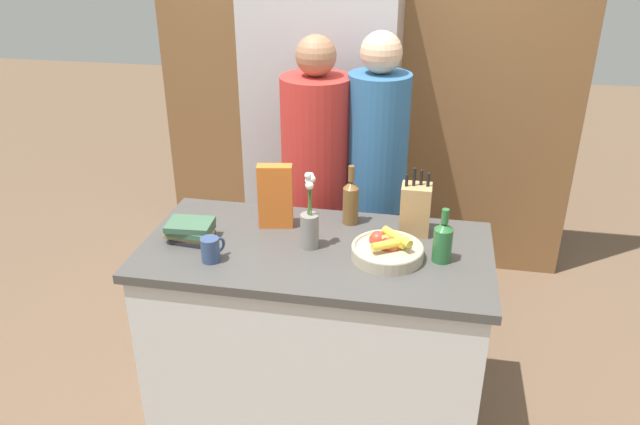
{
  "coord_description": "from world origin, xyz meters",
  "views": [
    {
      "loc": [
        0.45,
        -2.29,
        2.24
      ],
      "look_at": [
        0.0,
        0.09,
        1.05
      ],
      "focal_mm": 35.0,
      "sensor_mm": 36.0,
      "label": 1
    }
  ],
  "objects_px": {
    "knife_block": "(415,209)",
    "coffee_mug": "(211,249)",
    "book_stack": "(190,230)",
    "person_at_sink": "(316,181)",
    "bottle_oil": "(443,241)",
    "bottle_vinegar": "(351,201)",
    "fruit_bowl": "(387,249)",
    "cereal_box": "(275,196)",
    "flower_vase": "(310,224)",
    "person_in_blue": "(376,179)",
    "refrigerator": "(324,140)"
  },
  "relations": [
    {
      "from": "book_stack",
      "to": "bottle_oil",
      "type": "bearing_deg",
      "value": 1.09
    },
    {
      "from": "coffee_mug",
      "to": "bottle_oil",
      "type": "xyz_separation_m",
      "value": [
        0.93,
        0.18,
        0.04
      ]
    },
    {
      "from": "bottle_oil",
      "to": "bottle_vinegar",
      "type": "xyz_separation_m",
      "value": [
        -0.42,
        0.27,
        0.02
      ]
    },
    {
      "from": "knife_block",
      "to": "bottle_vinegar",
      "type": "height_order",
      "value": "knife_block"
    },
    {
      "from": "cereal_box",
      "to": "bottle_oil",
      "type": "relative_size",
      "value": 1.26
    },
    {
      "from": "fruit_bowl",
      "to": "bottle_oil",
      "type": "height_order",
      "value": "bottle_oil"
    },
    {
      "from": "flower_vase",
      "to": "refrigerator",
      "type": "bearing_deg",
      "value": 97.67
    },
    {
      "from": "refrigerator",
      "to": "knife_block",
      "type": "distance_m",
      "value": 1.22
    },
    {
      "from": "refrigerator",
      "to": "cereal_box",
      "type": "height_order",
      "value": "refrigerator"
    },
    {
      "from": "bottle_vinegar",
      "to": "person_at_sink",
      "type": "bearing_deg",
      "value": 120.75
    },
    {
      "from": "fruit_bowl",
      "to": "person_at_sink",
      "type": "distance_m",
      "value": 0.81
    },
    {
      "from": "knife_block",
      "to": "coffee_mug",
      "type": "relative_size",
      "value": 2.81
    },
    {
      "from": "refrigerator",
      "to": "person_at_sink",
      "type": "relative_size",
      "value": 1.13
    },
    {
      "from": "flower_vase",
      "to": "person_at_sink",
      "type": "height_order",
      "value": "person_at_sink"
    },
    {
      "from": "refrigerator",
      "to": "bottle_oil",
      "type": "bearing_deg",
      "value": -60.64
    },
    {
      "from": "knife_block",
      "to": "person_in_blue",
      "type": "xyz_separation_m",
      "value": [
        -0.22,
        0.46,
        -0.07
      ]
    },
    {
      "from": "bottle_vinegar",
      "to": "flower_vase",
      "type": "bearing_deg",
      "value": -118.09
    },
    {
      "from": "coffee_mug",
      "to": "person_in_blue",
      "type": "distance_m",
      "value": 1.05
    },
    {
      "from": "cereal_box",
      "to": "person_at_sink",
      "type": "distance_m",
      "value": 0.51
    },
    {
      "from": "refrigerator",
      "to": "coffee_mug",
      "type": "relative_size",
      "value": 17.57
    },
    {
      "from": "refrigerator",
      "to": "book_stack",
      "type": "height_order",
      "value": "refrigerator"
    },
    {
      "from": "fruit_bowl",
      "to": "knife_block",
      "type": "bearing_deg",
      "value": 68.34
    },
    {
      "from": "book_stack",
      "to": "person_at_sink",
      "type": "relative_size",
      "value": 0.12
    },
    {
      "from": "cereal_box",
      "to": "bottle_oil",
      "type": "xyz_separation_m",
      "value": [
        0.74,
        -0.18,
        -0.06
      ]
    },
    {
      "from": "cereal_box",
      "to": "book_stack",
      "type": "distance_m",
      "value": 0.4
    },
    {
      "from": "fruit_bowl",
      "to": "person_in_blue",
      "type": "relative_size",
      "value": 0.17
    },
    {
      "from": "bottle_oil",
      "to": "refrigerator",
      "type": "bearing_deg",
      "value": 119.36
    },
    {
      "from": "refrigerator",
      "to": "cereal_box",
      "type": "relative_size",
      "value": 6.52
    },
    {
      "from": "bottle_vinegar",
      "to": "person_at_sink",
      "type": "distance_m",
      "value": 0.47
    },
    {
      "from": "cereal_box",
      "to": "person_at_sink",
      "type": "xyz_separation_m",
      "value": [
        0.09,
        0.49,
        -0.12
      ]
    },
    {
      "from": "cereal_box",
      "to": "person_in_blue",
      "type": "bearing_deg",
      "value": 52.2
    },
    {
      "from": "person_at_sink",
      "to": "coffee_mug",
      "type": "bearing_deg",
      "value": -106.55
    },
    {
      "from": "fruit_bowl",
      "to": "book_stack",
      "type": "relative_size",
      "value": 1.44
    },
    {
      "from": "cereal_box",
      "to": "coffee_mug",
      "type": "height_order",
      "value": "cereal_box"
    },
    {
      "from": "flower_vase",
      "to": "person_in_blue",
      "type": "height_order",
      "value": "person_in_blue"
    },
    {
      "from": "coffee_mug",
      "to": "bottle_oil",
      "type": "height_order",
      "value": "bottle_oil"
    },
    {
      "from": "book_stack",
      "to": "bottle_vinegar",
      "type": "distance_m",
      "value": 0.72
    },
    {
      "from": "bottle_vinegar",
      "to": "bottle_oil",
      "type": "bearing_deg",
      "value": -33.02
    },
    {
      "from": "fruit_bowl",
      "to": "flower_vase",
      "type": "distance_m",
      "value": 0.34
    },
    {
      "from": "refrigerator",
      "to": "cereal_box",
      "type": "xyz_separation_m",
      "value": [
        -0.02,
        -1.11,
        0.12
      ]
    },
    {
      "from": "fruit_bowl",
      "to": "cereal_box",
      "type": "distance_m",
      "value": 0.57
    },
    {
      "from": "knife_block",
      "to": "flower_vase",
      "type": "distance_m",
      "value": 0.48
    },
    {
      "from": "refrigerator",
      "to": "person_in_blue",
      "type": "xyz_separation_m",
      "value": [
        0.38,
        -0.6,
        0.02
      ]
    },
    {
      "from": "refrigerator",
      "to": "bottle_oil",
      "type": "height_order",
      "value": "refrigerator"
    },
    {
      "from": "person_in_blue",
      "to": "fruit_bowl",
      "type": "bearing_deg",
      "value": -53.1
    },
    {
      "from": "knife_block",
      "to": "person_in_blue",
      "type": "distance_m",
      "value": 0.52
    },
    {
      "from": "coffee_mug",
      "to": "flower_vase",
      "type": "bearing_deg",
      "value": 26.7
    },
    {
      "from": "knife_block",
      "to": "book_stack",
      "type": "distance_m",
      "value": 0.99
    },
    {
      "from": "bottle_oil",
      "to": "person_at_sink",
      "type": "relative_size",
      "value": 0.14
    },
    {
      "from": "fruit_bowl",
      "to": "bottle_vinegar",
      "type": "xyz_separation_m",
      "value": [
        -0.2,
        0.29,
        0.07
      ]
    }
  ]
}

